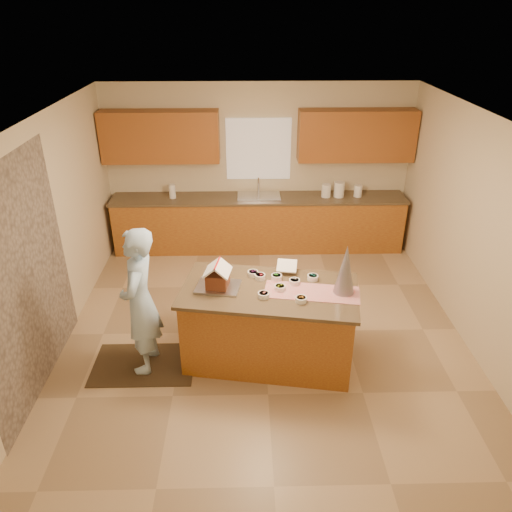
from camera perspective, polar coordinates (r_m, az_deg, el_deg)
name	(u,v)px	position (r m, az deg, el deg)	size (l,w,h in m)	color
floor	(264,332)	(6.38, 0.95, -8.81)	(5.50, 5.50, 0.00)	tan
ceiling	(266,119)	(5.25, 1.19, 15.63)	(5.50, 5.50, 0.00)	silver
wall_back	(258,166)	(8.26, 0.28, 10.40)	(5.50, 5.50, 0.00)	beige
wall_front	(282,414)	(3.42, 3.00, -17.93)	(5.50, 5.50, 0.00)	beige
wall_left	(48,239)	(6.12, -23.04, 1.79)	(5.50, 5.50, 0.00)	beige
wall_right	(478,235)	(6.30, 24.42, 2.24)	(5.50, 5.50, 0.00)	beige
stone_accent	(25,282)	(5.50, -25.37, -2.78)	(2.50, 2.50, 0.00)	gray
window_curtain	(258,149)	(8.14, 0.29, 12.35)	(1.05, 0.03, 1.00)	white
back_counter_base	(259,224)	(8.29, 0.32, 3.76)	(4.80, 0.60, 0.88)	#A36B21
back_counter_top	(259,198)	(8.12, 0.33, 6.74)	(4.85, 0.63, 0.04)	brown
upper_cabinet_left	(160,137)	(8.04, -11.10, 13.50)	(1.85, 0.35, 0.80)	#964420
upper_cabinet_right	(356,135)	(8.13, 11.63, 13.60)	(1.85, 0.35, 0.80)	#964420
sink	(259,199)	(8.12, 0.33, 6.67)	(0.70, 0.45, 0.12)	silver
faucet	(259,185)	(8.23, 0.30, 8.22)	(0.03, 0.03, 0.28)	silver
island_base	(269,326)	(5.70, 1.52, -8.15)	(1.87, 0.93, 0.91)	#A36B21
island_top	(269,291)	(5.44, 1.58, -4.07)	(1.95, 1.02, 0.04)	brown
table_runner	(312,292)	(5.40, 6.51, -4.20)	(1.04, 0.37, 0.01)	#A60B11
baking_tray	(218,287)	(5.46, -4.44, -3.59)	(0.48, 0.35, 0.03)	silver
cookbook	(287,266)	(5.71, 3.62, -1.15)	(0.23, 0.02, 0.19)	white
tinsel_tree	(345,270)	(5.31, 10.38, -1.56)	(0.23, 0.23, 0.57)	#AEAFBB
rug	(144,364)	(6.02, -12.91, -12.20)	(1.17, 0.76, 0.01)	black
boy	(140,302)	(5.50, -13.34, -5.20)	(0.63, 0.41, 1.73)	#AFD6F9
canister_a	(326,191)	(8.18, 8.17, 7.55)	(0.15, 0.15, 0.21)	white
canister_b	(339,189)	(8.21, 9.66, 7.66)	(0.17, 0.17, 0.25)	white
canister_c	(358,191)	(8.29, 11.80, 7.44)	(0.13, 0.13, 0.19)	white
paper_towel	(172,191)	(8.16, -9.73, 7.44)	(0.11, 0.11, 0.23)	white
gingerbread_house	(218,277)	(5.40, -4.49, -2.48)	(0.33, 0.33, 0.29)	brown
candy_bowls	(280,283)	(5.49, 2.81, -3.20)	(0.81, 0.69, 0.06)	orange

